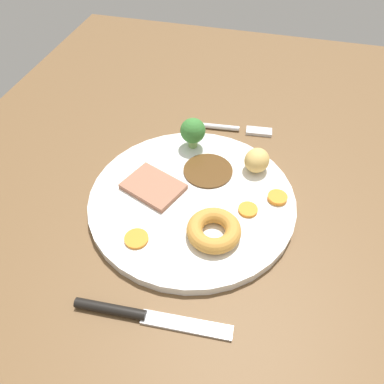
{
  "coord_description": "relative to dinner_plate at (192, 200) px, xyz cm",
  "views": [
    {
      "loc": [
        35.01,
        10.77,
        45.29
      ],
      "look_at": [
        -0.59,
        1.49,
        6.0
      ],
      "focal_mm": 35.36,
      "sensor_mm": 36.0,
      "label": 1
    }
  ],
  "objects": [
    {
      "name": "dining_table",
      "position": [
        0.59,
        -1.49,
        -2.5
      ],
      "size": [
        120.0,
        84.0,
        3.6
      ],
      "primitive_type": "cube",
      "color": "brown",
      "rests_on": "ground"
    },
    {
      "name": "dinner_plate",
      "position": [
        0.0,
        0.0,
        0.0
      ],
      "size": [
        29.83,
        29.83,
        1.4
      ],
      "primitive_type": "cylinder",
      "color": "white",
      "rests_on": "dining_table"
    },
    {
      "name": "gravy_pool",
      "position": [
        -5.78,
        1.04,
        0.85
      ],
      "size": [
        7.6,
        7.6,
        0.3
      ],
      "primitive_type": "cylinder",
      "color": "#563819",
      "rests_on": "dinner_plate"
    },
    {
      "name": "meat_slice_main",
      "position": [
        -0.18,
        -5.93,
        1.1
      ],
      "size": [
        8.7,
        9.89,
        0.8
      ],
      "primitive_type": "cube",
      "rotation": [
        0.0,
        0.0,
        4.33
      ],
      "color": "#9E664C",
      "rests_on": "dinner_plate"
    },
    {
      "name": "yorkshire_pudding",
      "position": [
        5.93,
        4.48,
        1.75
      ],
      "size": [
        7.18,
        7.18,
        2.11
      ],
      "primitive_type": "torus",
      "color": "#C68938",
      "rests_on": "dinner_plate"
    },
    {
      "name": "roast_potato_left",
      "position": [
        -8.1,
        8.05,
        2.52
      ],
      "size": [
        4.86,
        4.6,
        3.64
      ],
      "primitive_type": "ellipsoid",
      "rotation": [
        0.0,
        0.0,
        2.9
      ],
      "color": "#D8B260",
      "rests_on": "dinner_plate"
    },
    {
      "name": "carrot_coin_front",
      "position": [
        0.93,
        8.21,
        0.93
      ],
      "size": [
        2.71,
        2.71,
        0.46
      ],
      "primitive_type": "cylinder",
      "color": "orange",
      "rests_on": "dinner_plate"
    },
    {
      "name": "carrot_coin_back",
      "position": [
        9.19,
        -5.1,
        0.91
      ],
      "size": [
        3.17,
        3.17,
        0.43
      ],
      "primitive_type": "cylinder",
      "color": "orange",
      "rests_on": "dinner_plate"
    },
    {
      "name": "carrot_coin_side",
      "position": [
        -2.64,
        11.95,
        1.02
      ],
      "size": [
        2.82,
        2.82,
        0.64
      ],
      "primitive_type": "cylinder",
      "color": "orange",
      "rests_on": "dinner_plate"
    },
    {
      "name": "broccoli_floret",
      "position": [
        -11.06,
        -2.74,
        3.7
      ],
      "size": [
        4.06,
        4.06,
        5.15
      ],
      "color": "#8CB766",
      "rests_on": "dinner_plate"
    },
    {
      "name": "fork",
      "position": [
        -18.62,
        2.44,
        -0.31
      ],
      "size": [
        2.88,
        15.32,
        0.9
      ],
      "rotation": [
        0.0,
        0.0,
        1.67
      ],
      "color": "silver",
      "rests_on": "dining_table"
    },
    {
      "name": "knife",
      "position": [
        18.47,
        -1.59,
        -0.25
      ],
      "size": [
        2.56,
        18.55,
        1.2
      ],
      "rotation": [
        0.0,
        0.0,
        1.63
      ],
      "color": "black",
      "rests_on": "dining_table"
    }
  ]
}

